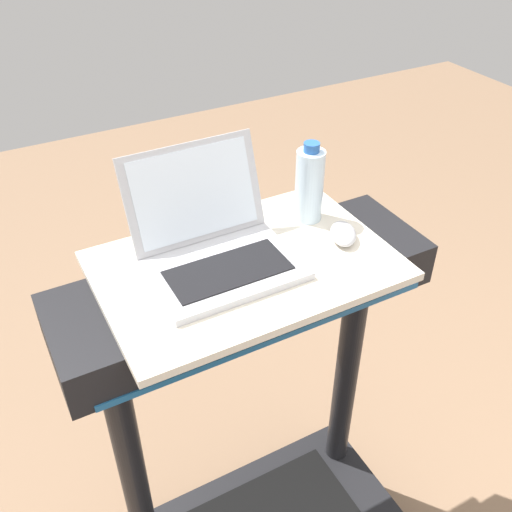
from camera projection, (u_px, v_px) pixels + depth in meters
name	position (u px, v px, depth m)	size (l,w,h in m)	color
desk_board	(246.00, 266.00, 1.31)	(0.66, 0.45, 0.02)	beige
laptop	(215.00, 244.00, 1.28)	(0.32, 0.31, 0.23)	#B7B7BC
computer_mouse	(343.00, 234.00, 1.37)	(0.06, 0.10, 0.03)	#B2B2B7
water_bottle	(309.00, 185.00, 1.40)	(0.07, 0.07, 0.20)	silver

